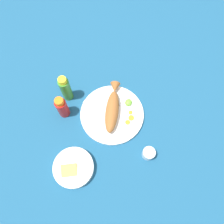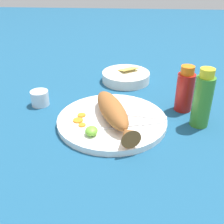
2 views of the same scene
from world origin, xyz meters
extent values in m
plane|color=navy|center=(0.00, 0.00, 0.00)|extent=(4.00, 4.00, 0.00)
cylinder|color=white|center=(0.00, 0.00, 0.01)|extent=(0.32, 0.32, 0.02)
ellipsoid|color=#935628|center=(0.00, 0.00, 0.05)|extent=(0.23, 0.14, 0.06)
cone|color=#935628|center=(-0.12, -0.05, 0.05)|extent=(0.06, 0.07, 0.05)
cube|color=silver|center=(0.02, -0.03, 0.02)|extent=(0.02, 0.12, 0.00)
cube|color=silver|center=(0.01, -0.12, 0.02)|extent=(0.02, 0.07, 0.00)
cube|color=silver|center=(-0.05, -0.03, 0.02)|extent=(0.04, 0.11, 0.00)
cube|color=silver|center=(-0.02, -0.12, 0.02)|extent=(0.04, 0.07, 0.00)
cylinder|color=orange|center=(0.01, 0.09, 0.02)|extent=(0.02, 0.02, 0.00)
cylinder|color=orange|center=(-0.02, 0.10, 0.02)|extent=(0.03, 0.03, 0.00)
cylinder|color=orange|center=(-0.05, 0.08, 0.02)|extent=(0.02, 0.02, 0.00)
ellipsoid|color=#6BB233|center=(-0.09, 0.05, 0.03)|extent=(0.04, 0.03, 0.02)
cylinder|color=#B21914|center=(0.10, -0.22, 0.06)|extent=(0.05, 0.05, 0.12)
cylinder|color=orange|center=(0.10, -0.22, 0.13)|extent=(0.04, 0.04, 0.03)
cylinder|color=#3D8428|center=(0.01, -0.25, 0.07)|extent=(0.05, 0.05, 0.15)
cylinder|color=yellow|center=(0.01, -0.25, 0.16)|extent=(0.04, 0.04, 0.02)
cylinder|color=silver|center=(0.10, 0.24, 0.02)|extent=(0.06, 0.06, 0.05)
cylinder|color=white|center=(0.10, 0.24, 0.01)|extent=(0.05, 0.05, 0.02)
cylinder|color=white|center=(0.32, -0.03, 0.02)|extent=(0.18, 0.18, 0.04)
cylinder|color=olive|center=(0.32, -0.03, 0.03)|extent=(0.16, 0.16, 0.01)
cube|color=gold|center=(0.35, -0.03, 0.04)|extent=(0.11, 0.10, 0.02)
camera|label=1|loc=(0.36, 0.19, 1.03)|focal=35.00mm
camera|label=2|loc=(-0.70, -0.05, 0.43)|focal=45.00mm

